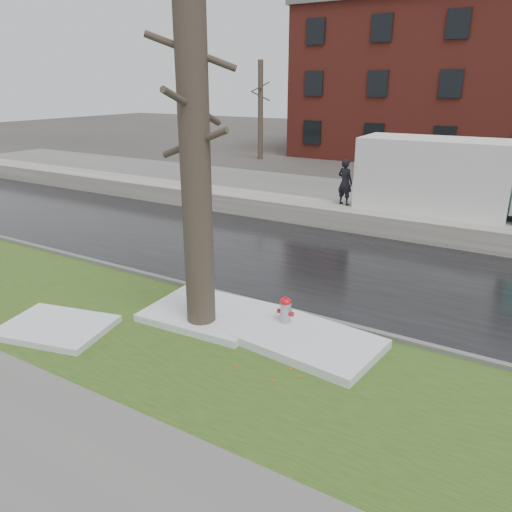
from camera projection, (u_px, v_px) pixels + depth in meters
The scene contains 17 objects.
ground at pixel (216, 317), 11.33m from camera, with size 120.00×120.00×0.00m, color #47423D.
verge at pixel (180, 339), 10.32m from camera, with size 60.00×4.50×0.04m, color #264918.
sidewalk at pixel (16, 445), 7.30m from camera, with size 60.00×3.00×0.05m, color slate.
road at pixel (304, 260), 14.96m from camera, with size 60.00×7.00×0.03m, color black.
parking_lot at pixel (390, 204), 21.81m from camera, with size 60.00×9.00×0.03m, color slate.
curb at pixel (240, 299), 12.12m from camera, with size 60.00×0.15×0.14m, color slate.
snowbank at pixel (355, 218), 18.22m from camera, with size 60.00×1.60×0.75m, color #B1AEA2.
brick_building at pixel (505, 84), 32.89m from camera, with size 26.00×12.00×10.00m, color maroon.
bg_tree_left at pixel (260, 109), 33.88m from camera, with size 1.40×1.62×6.50m.
bg_tree_center at pixel (365, 109), 34.15m from camera, with size 1.40×1.62×6.50m.
fire_hydrant at pixel (286, 312), 10.57m from camera, with size 0.37×0.31×0.77m.
tree at pixel (195, 147), 9.60m from camera, with size 1.58×1.89×7.61m.
box_truck at pixel (464, 185), 17.16m from camera, with size 9.77×2.59×3.25m.
worker at pixel (345, 182), 18.31m from camera, with size 0.62×0.40×1.69m, color black.
snow_patch_near at pixel (208, 313), 11.29m from camera, with size 2.60×2.00×0.16m, color silver.
snow_patch_far at pixel (56, 327), 10.64m from camera, with size 2.20×1.60×0.14m, color silver.
snow_patch_side at pixel (308, 341), 10.05m from camera, with size 2.80×1.80×0.18m, color silver.
Camera 1 is at (6.12, -8.27, 5.04)m, focal length 35.00 mm.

